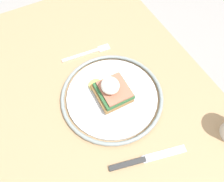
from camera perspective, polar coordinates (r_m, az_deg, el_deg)
name	(u,v)px	position (r m, az deg, el deg)	size (l,w,h in m)	color
ground_plane	(103,162)	(1.29, -2.32, -17.95)	(6.00, 6.00, 0.00)	#9E9993
dining_table	(97,121)	(0.72, -4.01, -7.71)	(0.94, 0.67, 0.73)	tan
plate	(112,96)	(0.59, 0.00, -1.32)	(0.28, 0.28, 0.02)	silver
sandwich	(112,90)	(0.57, -0.02, 0.20)	(0.11, 0.09, 0.07)	#9E703D
fork	(89,53)	(0.69, -6.09, 9.94)	(0.03, 0.16, 0.00)	silver
knife	(143,160)	(0.54, 7.99, -17.33)	(0.06, 0.19, 0.01)	#2D2D2D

